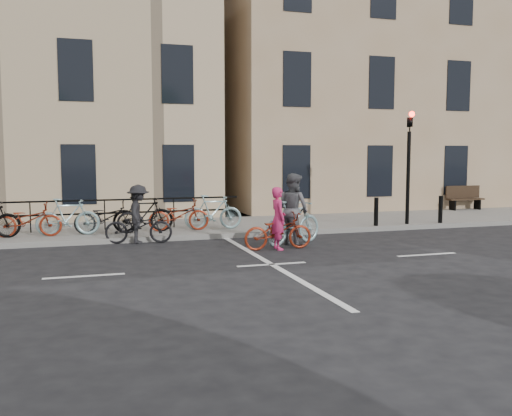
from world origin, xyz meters
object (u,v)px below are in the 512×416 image
object	(u,v)px
traffic_light	(409,153)
bench	(464,197)
cyclist_pink	(278,228)
cyclist_dark	(139,220)
cyclist_grey	(293,216)

from	to	relation	value
traffic_light	bench	bearing A→B (deg)	35.25
cyclist_pink	cyclist_dark	world-z (taller)	cyclist_dark
traffic_light	cyclist_dark	size ratio (longest dim) A/B	2.06
traffic_light	cyclist_dark	distance (m)	8.90
cyclist_grey	cyclist_dark	xyz separation A→B (m)	(-3.96, 1.47, -0.15)
cyclist_pink	cyclist_dark	bearing A→B (deg)	57.84
cyclist_pink	cyclist_grey	distance (m)	0.92
traffic_light	cyclist_grey	world-z (taller)	traffic_light
traffic_light	cyclist_grey	distance (m)	5.38
traffic_light	cyclist_grey	bearing A→B (deg)	-158.04
cyclist_pink	cyclist_dark	distance (m)	3.90
traffic_light	bench	distance (m)	6.14
cyclist_pink	cyclist_grey	size ratio (longest dim) A/B	0.88
traffic_light	bench	size ratio (longest dim) A/B	2.44
cyclist_grey	cyclist_dark	bearing A→B (deg)	46.39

